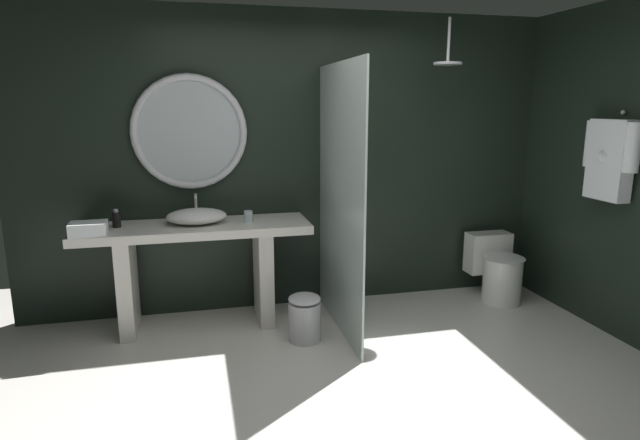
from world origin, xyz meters
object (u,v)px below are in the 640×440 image
round_wall_mirror (190,132)px  waste_bin (305,317)px  vessel_sink (197,216)px  soap_dispenser (116,219)px  tumbler_cup (248,217)px  folded_hand_towel (88,229)px  hanging_bathrobe (610,157)px  toilet (497,269)px  rain_shower_head (448,60)px

round_wall_mirror → waste_bin: bearing=-44.1°
vessel_sink → soap_dispenser: 0.61m
tumbler_cup → round_wall_mirror: round_wall_mirror is taller
folded_hand_towel → hanging_bathrobe: bearing=-9.8°
vessel_sink → toilet: vessel_sink is taller
tumbler_cup → folded_hand_towel: same height
tumbler_cup → soap_dispenser: 1.03m
vessel_sink → soap_dispenser: (-0.61, 0.00, 0.00)m
hanging_bathrobe → folded_hand_towel: 3.97m
tumbler_cup → soap_dispenser: soap_dispenser is taller
waste_bin → folded_hand_towel: folded_hand_towel is taller
soap_dispenser → waste_bin: size_ratio=0.38×
vessel_sink → folded_hand_towel: (-0.78, -0.22, -0.01)m
soap_dispenser → toilet: (3.34, -0.07, -0.64)m
waste_bin → rain_shower_head: bearing=17.0°
tumbler_cup → rain_shower_head: 2.09m
rain_shower_head → toilet: size_ratio=0.62×
soap_dispenser → round_wall_mirror: bearing=21.0°
tumbler_cup → waste_bin: size_ratio=0.26×
rain_shower_head → hanging_bathrobe: 1.47m
rain_shower_head → toilet: rain_shower_head is taller
soap_dispenser → vessel_sink: bearing=-0.4°
vessel_sink → rain_shower_head: bearing=-3.8°
rain_shower_head → waste_bin: 2.40m
tumbler_cup → toilet: 2.40m
soap_dispenser → round_wall_mirror: (0.59, 0.23, 0.66)m
waste_bin → folded_hand_towel: size_ratio=1.47×
hanging_bathrobe → waste_bin: bearing=171.3°
vessel_sink → waste_bin: bearing=-34.8°
soap_dispenser → toilet: 3.40m
tumbler_cup → waste_bin: 0.93m
toilet → hanging_bathrobe: bearing=-66.1°
vessel_sink → round_wall_mirror: bearing=94.7°
round_wall_mirror → rain_shower_head: bearing=-10.0°
toilet → waste_bin: toilet is taller
round_wall_mirror → rain_shower_head: rain_shower_head is taller
rain_shower_head → hanging_bathrobe: (1.01, -0.76, -0.75)m
round_wall_mirror → toilet: size_ratio=1.58×
soap_dispenser → round_wall_mirror: round_wall_mirror is taller
hanging_bathrobe → rain_shower_head: bearing=143.3°
vessel_sink → tumbler_cup: size_ratio=4.89×
rain_shower_head → toilet: 1.99m
soap_dispenser → toilet: soap_dispenser is taller
vessel_sink → toilet: bearing=-1.5°
vessel_sink → folded_hand_towel: size_ratio=1.86×
vessel_sink → waste_bin: size_ratio=1.27×
round_wall_mirror → tumbler_cup: bearing=-35.0°
hanging_bathrobe → waste_bin: (-2.32, 0.36, -1.23)m
round_wall_mirror → hanging_bathrobe: size_ratio=1.38×
folded_hand_towel → tumbler_cup: bearing=7.4°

